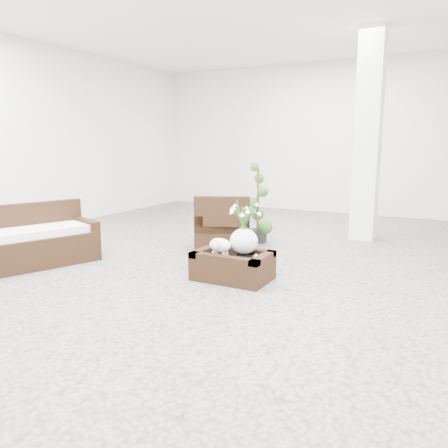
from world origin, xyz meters
The scene contains 9 objects.
ground centered at (0.00, 0.00, 0.00)m, with size 11.00×11.00×0.00m, color gray.
column centered at (1.20, 2.80, 1.75)m, with size 0.40×0.40×3.50m, color white.
coffee_table centered at (0.27, -0.38, 0.16)m, with size 0.90×0.60×0.31m, color black.
sheep_figurine centered at (0.15, -0.48, 0.42)m, with size 0.28×0.23×0.21m, color white.
planter_narcissus centered at (0.37, -0.28, 0.71)m, with size 0.44×0.44×0.80m, color white, non-canonical shape.
tealight centered at (0.57, -0.36, 0.33)m, with size 0.04×0.04×0.03m, color white.
armchair centered at (-0.56, 0.93, 0.44)m, with size 0.82×0.79×0.87m, color black.
loveseat centered at (-2.40, -1.02, 0.41)m, with size 1.53×0.74×0.82m, color black.
topiary centered at (-0.31, 1.69, 0.65)m, with size 0.35×0.35×1.30m, color #27511A, non-canonical shape.
Camera 1 is at (2.62, -5.05, 1.65)m, focal length 35.70 mm.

